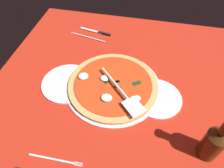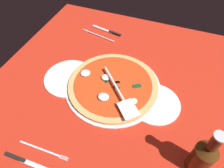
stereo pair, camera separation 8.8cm
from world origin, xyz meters
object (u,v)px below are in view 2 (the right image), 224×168
dinner_plate_right (70,78)px  pizza_server (120,94)px  place_setting_far (35,157)px  beer_bottle (203,156)px  pizza (112,84)px  place_setting_near (104,34)px  dinner_plate_left (155,104)px

dinner_plate_right → pizza_server: (-24.97, 3.08, 3.61)cm
place_setting_far → beer_bottle: beer_bottle is taller
pizza → place_setting_near: (17.81, -34.05, -1.29)cm
dinner_plate_left → pizza: pizza is taller
dinner_plate_left → place_setting_near: (37.46, -36.47, -0.15)cm
place_setting_near → beer_bottle: (-55.30, 56.07, 8.10)cm
dinner_plate_left → beer_bottle: (-17.84, 19.60, 7.95)cm
dinner_plate_left → pizza: (19.65, -2.42, 1.15)cm
pizza → place_setting_near: 38.44cm
dinner_plate_left → place_setting_near: place_setting_near is taller
pizza_server → place_setting_near: pizza_server is taller
dinner_plate_right → dinner_plate_left: bearing=179.9°
dinner_plate_right → place_setting_near: place_setting_near is taller
dinner_plate_right → place_setting_far: place_setting_far is taller
dinner_plate_left → pizza_server: size_ratio=0.90×
beer_bottle → dinner_plate_right: bearing=-19.1°
place_setting_far → dinner_plate_left: bearing=46.2°
pizza_server → beer_bottle: bearing=18.7°
pizza_server → place_setting_far: (18.84, 32.75, -3.74)cm
place_setting_near → dinner_plate_left: bearing=147.0°
dinner_plate_right → beer_bottle: bearing=160.9°
pizza → beer_bottle: bearing=149.6°
pizza_server → place_setting_far: size_ratio=1.09×
dinner_plate_right → pizza: size_ratio=0.59×
pizza → place_setting_near: bearing=-62.4°
dinner_plate_left → place_setting_far: place_setting_far is taller
place_setting_near → beer_bottle: bearing=145.9°
dinner_plate_left → pizza: size_ratio=0.53×
pizza → beer_bottle: (-37.49, 22.02, 6.81)cm
dinner_plate_left → pizza_server: 14.84cm
pizza → pizza_server: pizza_server is taller
pizza → place_setting_near: pizza is taller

